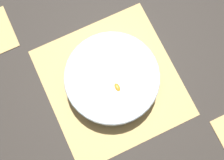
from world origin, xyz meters
The scene contains 3 objects.
ground_plane centered at (0.00, 0.00, 0.00)m, with size 6.00×6.00×0.00m, color #2D2823.
bamboo_mat_center centered at (0.00, 0.00, 0.00)m, with size 0.41×0.39×0.01m.
fruit_salad_bowl centered at (0.00, 0.00, 0.05)m, with size 0.28×0.28×0.08m.
Camera 1 is at (0.19, -0.09, 0.94)m, focal length 50.00 mm.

